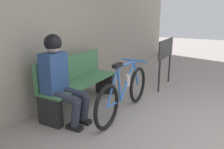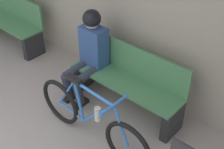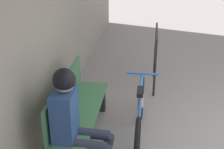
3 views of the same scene
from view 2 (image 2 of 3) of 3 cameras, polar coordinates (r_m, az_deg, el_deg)
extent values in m
cube|color=#477F51|center=(3.88, 2.38, -1.41)|extent=(1.54, 0.42, 0.03)
cube|color=#477F51|center=(3.88, 4.28, 2.43)|extent=(1.54, 0.03, 0.40)
cube|color=#232326|center=(4.40, -4.96, 0.14)|extent=(0.10, 0.36, 0.40)
cube|color=#232326|center=(3.73, 10.99, -8.44)|extent=(0.10, 0.36, 0.40)
torus|color=black|center=(3.81, -9.45, -5.00)|extent=(0.60, 0.05, 0.60)
torus|color=black|center=(3.27, 2.90, -12.99)|extent=(0.60, 0.05, 0.60)
cylinder|color=blue|center=(3.18, -3.46, -3.42)|extent=(0.57, 0.03, 0.06)
cylinder|color=blue|center=(3.33, -2.65, -7.26)|extent=(0.48, 0.03, 0.51)
cylinder|color=blue|center=(3.47, -6.05, -4.94)|extent=(0.14, 0.03, 0.53)
cylinder|color=blue|center=(3.71, -7.40, -6.67)|extent=(0.40, 0.03, 0.08)
cylinder|color=blue|center=(3.57, -8.28, -3.22)|extent=(0.31, 0.02, 0.48)
cylinder|color=blue|center=(3.15, 1.68, -9.56)|extent=(0.22, 0.03, 0.45)
cube|color=black|center=(3.32, -6.97, -0.83)|extent=(0.20, 0.07, 0.05)
cylinder|color=blue|center=(3.03, 0.39, -5.58)|extent=(0.03, 0.40, 0.03)
cylinder|color=beige|center=(3.33, -2.65, -7.26)|extent=(0.07, 0.07, 0.17)
cylinder|color=#2D3342|center=(4.13, -6.53, 1.03)|extent=(0.11, 0.41, 0.13)
cylinder|color=#2D3342|center=(4.15, -8.09, -2.11)|extent=(0.11, 0.17, 0.37)
cube|color=black|center=(4.29, -7.57, -4.07)|extent=(0.10, 0.22, 0.06)
cylinder|color=#2D3342|center=(4.01, -4.57, -0.05)|extent=(0.11, 0.41, 0.13)
cylinder|color=#2D3342|center=(4.03, -6.18, -3.28)|extent=(0.11, 0.17, 0.37)
cube|color=black|center=(4.18, -5.71, -5.25)|extent=(0.10, 0.22, 0.06)
cube|color=#2D4C84|center=(4.06, -3.32, 5.20)|extent=(0.34, 0.22, 0.54)
sphere|color=beige|center=(3.87, -3.71, 9.77)|extent=(0.20, 0.20, 0.20)
sphere|color=black|center=(3.86, -3.73, 10.17)|extent=(0.23, 0.23, 0.23)
cube|color=#477F51|center=(5.61, -18.65, 9.22)|extent=(1.44, 0.42, 0.03)
cube|color=#477F51|center=(5.61, -17.40, 11.92)|extent=(1.44, 0.03, 0.40)
cube|color=#232326|center=(5.19, -14.17, 5.15)|extent=(0.10, 0.36, 0.40)
camera|label=1|loc=(4.78, -42.30, 10.75)|focal=35.00mm
camera|label=3|loc=(5.36, -34.99, 26.42)|focal=50.00mm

